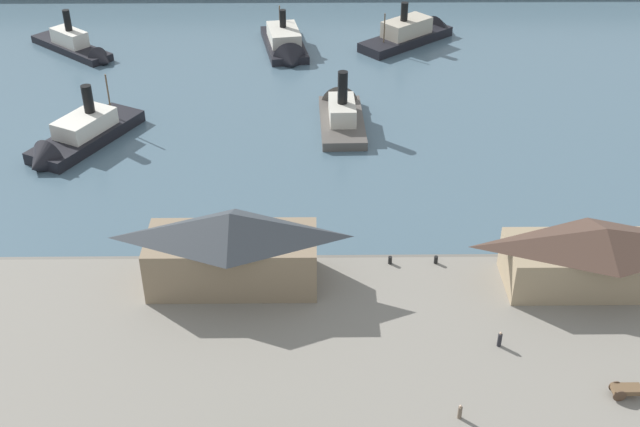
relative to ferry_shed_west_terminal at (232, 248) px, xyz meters
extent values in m
plane|color=#476070|center=(2.61, 8.32, -5.69)|extent=(320.00, 320.00, 0.00)
cube|color=gray|center=(2.61, -13.68, -5.09)|extent=(110.00, 36.00, 1.20)
cube|color=#666159|center=(2.61, 4.72, -5.19)|extent=(110.00, 0.80, 1.00)
cube|color=#847056|center=(0.00, 0.00, -1.53)|extent=(17.99, 7.50, 5.90)
pyramid|color=#33383D|center=(0.00, 0.00, 2.88)|extent=(18.35, 7.87, 2.93)
cube|color=#998466|center=(39.15, -0.71, -2.01)|extent=(19.75, 7.43, 4.96)
pyramid|color=#473328|center=(39.15, -0.71, 1.58)|extent=(20.14, 7.80, 2.21)
cube|color=brown|center=(36.94, -17.29, -3.64)|extent=(2.62, 1.22, 0.50)
cylinder|color=#4C3828|center=(36.16, -16.68, -3.89)|extent=(1.20, 0.10, 1.20)
cylinder|color=#4C3828|center=(36.16, -17.90, -3.89)|extent=(1.20, 0.10, 1.20)
cylinder|color=#6B5B4C|center=(21.45, -19.74, -3.84)|extent=(0.38, 0.38, 1.30)
sphere|color=#CCA889|center=(21.45, -19.74, -3.07)|extent=(0.24, 0.24, 0.24)
cylinder|color=#232328|center=(26.81, -10.48, -3.75)|extent=(0.43, 0.43, 1.47)
sphere|color=#CCA889|center=(26.81, -10.48, -2.89)|extent=(0.27, 0.27, 0.27)
cylinder|color=black|center=(22.42, 3.20, -4.04)|extent=(0.44, 0.44, 0.90)
cylinder|color=black|center=(17.27, 3.18, -4.04)|extent=(0.44, 0.44, 0.90)
cube|color=black|center=(26.35, 74.60, -4.81)|extent=(18.90, 17.29, 1.75)
cone|color=black|center=(33.91, 81.01, -4.81)|extent=(6.13, 6.32, 5.26)
cube|color=#B2A893|center=(26.35, 74.60, -2.46)|extent=(10.13, 9.59, 2.97)
cylinder|color=black|center=(25.68, 74.03, 0.72)|extent=(1.34, 1.34, 3.39)
cylinder|color=brown|center=(21.82, 70.74, -1.23)|extent=(0.24, 0.24, 5.42)
cube|color=#514C47|center=(13.10, 39.95, -5.00)|extent=(6.87, 16.40, 1.37)
cone|color=#514C47|center=(12.90, 48.07, -5.00)|extent=(5.91, 3.06, 5.84)
cube|color=beige|center=(13.10, 39.95, -2.97)|extent=(4.01, 7.66, 2.69)
cylinder|color=black|center=(13.11, 39.60, 0.85)|extent=(1.50, 1.50, 4.96)
cube|color=black|center=(-35.90, 71.32, -5.01)|extent=(17.53, 16.12, 1.34)
cone|color=black|center=(-28.63, 64.98, -5.01)|extent=(5.31, 5.37, 4.10)
cube|color=silver|center=(-35.90, 71.32, -2.98)|extent=(7.75, 7.37, 2.73)
cylinder|color=black|center=(-35.70, 71.15, 0.28)|extent=(1.29, 1.29, 3.79)
cube|color=black|center=(3.38, 72.47, -4.99)|extent=(9.61, 18.32, 1.39)
cone|color=black|center=(4.85, 63.88, -4.99)|extent=(6.54, 4.12, 6.10)
cube|color=beige|center=(3.38, 72.47, -3.08)|extent=(6.79, 9.95, 2.44)
cylinder|color=black|center=(3.24, 73.27, -0.25)|extent=(1.21, 1.21, 3.23)
cylinder|color=brown|center=(2.50, 77.62, -1.77)|extent=(0.24, 0.24, 5.05)
cube|color=black|center=(-24.43, 35.34, -4.82)|extent=(14.54, 19.67, 1.74)
cone|color=black|center=(-28.86, 27.02, -4.82)|extent=(6.71, 5.72, 5.80)
cube|color=silver|center=(-24.43, 35.34, -2.71)|extent=(8.50, 10.17, 2.46)
cylinder|color=black|center=(-23.78, 36.57, 0.58)|extent=(1.52, 1.52, 4.12)
cylinder|color=brown|center=(-21.78, 40.33, -0.60)|extent=(0.24, 0.24, 6.70)
camera|label=1|loc=(8.66, -68.39, 48.54)|focal=44.40mm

